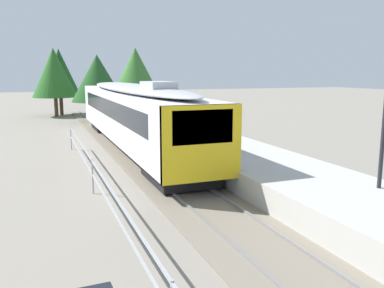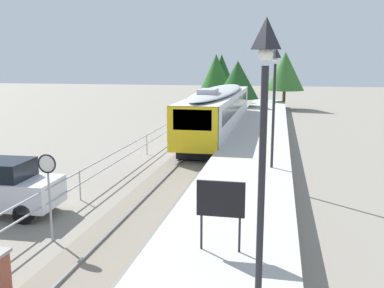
% 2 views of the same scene
% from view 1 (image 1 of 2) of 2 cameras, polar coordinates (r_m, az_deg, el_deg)
% --- Properties ---
extents(ground_plane, '(160.00, 160.00, 0.00)m').
position_cam_1_polar(ground_plane, '(15.99, -13.12, -5.71)').
color(ground_plane, gray).
extents(track_rails, '(3.20, 60.00, 0.14)m').
position_cam_1_polar(track_rails, '(16.63, -2.81, -4.72)').
color(track_rails, slate).
rests_on(track_rails, ground).
extents(commuter_train, '(2.82, 20.45, 3.74)m').
position_cam_1_polar(commuter_train, '(22.78, -8.29, 4.62)').
color(commuter_train, silver).
rests_on(commuter_train, track_rails).
extents(station_platform, '(3.90, 60.00, 0.90)m').
position_cam_1_polar(station_platform, '(17.79, 7.17, -2.43)').
color(station_platform, '#B7B5AD').
rests_on(station_platform, ground).
extents(tree_behind_carpark, '(4.67, 4.67, 6.83)m').
position_cam_1_polar(tree_behind_carpark, '(44.00, -7.95, 10.33)').
color(tree_behind_carpark, brown).
rests_on(tree_behind_carpark, ground).
extents(tree_behind_station_far, '(3.96, 3.96, 6.57)m').
position_cam_1_polar(tree_behind_station_far, '(42.98, -18.15, 9.53)').
color(tree_behind_station_far, brown).
rests_on(tree_behind_station_far, ground).
extents(tree_distant_left, '(4.56, 4.56, 5.78)m').
position_cam_1_polar(tree_distant_left, '(36.21, -13.16, 9.00)').
color(tree_distant_left, brown).
rests_on(tree_distant_left, ground).
extents(tree_distant_centre, '(4.31, 4.31, 6.59)m').
position_cam_1_polar(tree_distant_centre, '(42.05, -18.83, 9.48)').
color(tree_distant_centre, brown).
rests_on(tree_distant_centre, ground).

